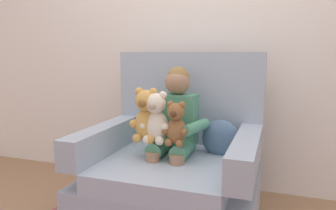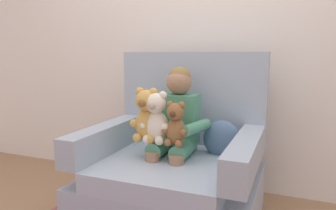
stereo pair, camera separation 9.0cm
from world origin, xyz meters
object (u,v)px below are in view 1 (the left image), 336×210
object	(u,v)px
plush_brown	(176,125)
throw_pillow	(221,139)
armchair	(175,169)
plush_cream	(156,119)
seated_child	(174,123)
plush_honey	(146,117)

from	to	relation	value
plush_brown	throw_pillow	size ratio (longest dim) A/B	1.05
armchair	plush_cream	xyz separation A→B (m)	(-0.09, -0.13, 0.37)
seated_child	plush_honey	distance (m)	0.21
seated_child	plush_cream	distance (m)	0.17
armchair	plush_cream	size ratio (longest dim) A/B	3.39
seated_child	plush_honey	world-z (taller)	seated_child
armchair	plush_brown	size ratio (longest dim) A/B	4.08
plush_cream	plush_honey	bearing A→B (deg)	167.76
plush_brown	plush_cream	bearing A→B (deg)	-174.28
plush_cream	throw_pillow	size ratio (longest dim) A/B	1.27
seated_child	plush_cream	bearing A→B (deg)	-123.84
seated_child	plush_honey	bearing A→B (deg)	-142.68
armchair	plush_cream	distance (m)	0.40
plush_honey	throw_pillow	world-z (taller)	plush_honey
plush_brown	plush_honey	xyz separation A→B (m)	(-0.20, 0.02, 0.03)
plush_cream	plush_honey	xyz separation A→B (m)	(-0.07, 0.01, 0.01)
armchair	plush_honey	distance (m)	0.42
plush_honey	plush_cream	bearing A→B (deg)	8.76
seated_child	throw_pillow	size ratio (longest dim) A/B	3.17
armchair	throw_pillow	distance (m)	0.37
armchair	seated_child	distance (m)	0.32
armchair	plush_cream	bearing A→B (deg)	-123.82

